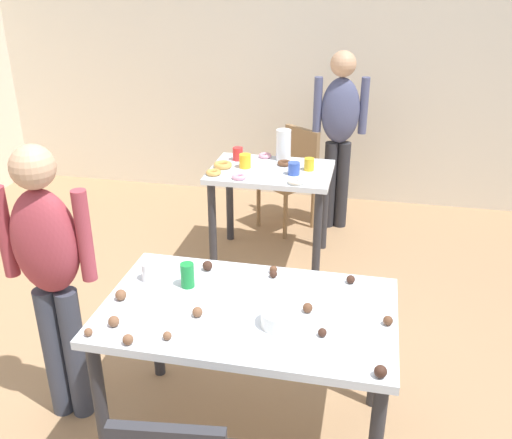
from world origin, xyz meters
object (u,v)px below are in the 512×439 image
(person_adult_far, at_px, (339,126))
(pitcher_far, at_px, (283,145))
(soda_can, at_px, (187,275))
(chair_far_table, at_px, (293,172))
(person_girl_near, at_px, (50,266))
(dining_table_far, at_px, (271,186))
(mixing_bowl, at_px, (281,318))
(dining_table_near, at_px, (248,325))

(person_adult_far, xyz_separation_m, pitcher_far, (-0.40, -0.47, -0.05))
(person_adult_far, distance_m, soda_can, 2.50)
(chair_far_table, xyz_separation_m, soda_can, (-0.16, -2.39, 0.31))
(person_adult_far, bearing_deg, person_girl_near, -113.78)
(person_adult_far, bearing_deg, dining_table_far, -121.97)
(person_adult_far, relative_size, mixing_bowl, 8.88)
(person_adult_far, relative_size, pitcher_far, 6.37)
(dining_table_near, xyz_separation_m, chair_far_table, (-0.17, 2.52, -0.16))
(soda_can, relative_size, pitcher_far, 0.51)
(chair_far_table, distance_m, pitcher_far, 0.56)
(dining_table_near, relative_size, dining_table_far, 1.46)
(person_girl_near, distance_m, pitcher_far, 2.27)
(pitcher_far, bearing_deg, mixing_bowl, -80.82)
(person_girl_near, xyz_separation_m, pitcher_far, (0.75, 2.14, -0.01))
(person_girl_near, relative_size, mixing_bowl, 8.54)
(person_adult_far, bearing_deg, dining_table_near, -94.57)
(person_adult_far, distance_m, mixing_bowl, 2.67)
(chair_far_table, relative_size, mixing_bowl, 5.05)
(soda_can, bearing_deg, person_adult_far, 77.76)
(dining_table_far, relative_size, person_adult_far, 0.59)
(dining_table_near, relative_size, mixing_bowl, 7.72)
(person_adult_far, height_order, soda_can, person_adult_far)
(mixing_bowl, xyz_separation_m, pitcher_far, (-0.36, 2.20, 0.08))
(dining_table_far, relative_size, chair_far_table, 1.04)
(person_adult_far, bearing_deg, chair_far_table, -172.03)
(chair_far_table, bearing_deg, mixing_bowl, -82.70)
(dining_table_near, height_order, soda_can, soda_can)
(dining_table_near, height_order, dining_table_far, same)
(dining_table_far, xyz_separation_m, pitcher_far, (0.05, 0.25, 0.25))
(soda_can, bearing_deg, mixing_bowl, -24.37)
(person_adult_far, relative_size, soda_can, 12.53)
(dining_table_near, height_order, pitcher_far, pitcher_far)
(dining_table_near, bearing_deg, mixing_bowl, -31.14)
(dining_table_near, height_order, chair_far_table, chair_far_table)
(dining_table_far, xyz_separation_m, person_adult_far, (0.45, 0.72, 0.30))
(chair_far_table, relative_size, soda_can, 7.13)
(dining_table_far, distance_m, soda_can, 1.74)
(dining_table_near, relative_size, soda_can, 10.89)
(dining_table_near, height_order, person_adult_far, person_adult_far)
(dining_table_near, height_order, mixing_bowl, mixing_bowl)
(person_adult_far, height_order, pitcher_far, person_adult_far)
(dining_table_far, height_order, person_girl_near, person_girl_near)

